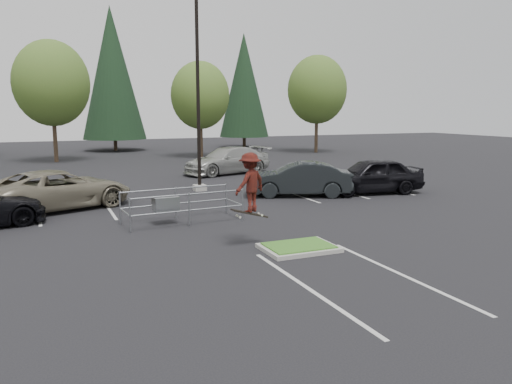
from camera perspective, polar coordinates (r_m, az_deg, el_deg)
name	(u,v)px	position (r m, az deg, el deg)	size (l,w,h in m)	color
ground	(299,250)	(15.24, 4.91, -6.60)	(120.00, 120.00, 0.00)	black
grass_median	(299,247)	(15.22, 4.91, -6.32)	(2.20, 1.60, 0.16)	gray
stall_lines	(198,215)	(20.18, -6.59, -2.64)	(22.62, 17.60, 0.01)	beige
light_pole	(198,102)	(26.00, -6.63, 10.14)	(0.70, 0.60, 10.12)	gray
decid_b	(52,86)	(43.50, -22.33, 11.14)	(5.89, 5.89, 9.64)	#38281C
decid_c	(200,97)	(44.67, -6.41, 10.70)	(5.12, 5.12, 8.38)	#38281C
decid_d	(317,92)	(49.94, 6.96, 11.30)	(5.76, 5.76, 9.43)	#38281C
conif_b	(112,73)	(53.99, -16.11, 12.92)	(6.38, 6.38, 14.50)	#38281C
conif_c	(244,85)	(56.50, -1.38, 12.08)	(5.50, 5.50, 12.50)	#38281C
cart_corral	(170,203)	(18.71, -9.85, -1.26)	(4.46, 1.91, 1.23)	gray
skateboarder	(249,183)	(15.20, -0.76, 1.05)	(1.36, 1.14, 2.06)	black
car_l_tan	(57,190)	(22.66, -21.78, 0.23)	(2.80, 6.07, 1.69)	#79715C
car_r_charc	(299,179)	(24.50, 4.91, 1.50)	(1.78, 5.09, 1.68)	black
car_r_black	(371,176)	(25.90, 13.04, 1.84)	(2.11, 5.25, 1.79)	black
car_far_silver	(228,160)	(33.05, -3.19, 3.62)	(2.46, 6.05, 1.76)	#A9AAA4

